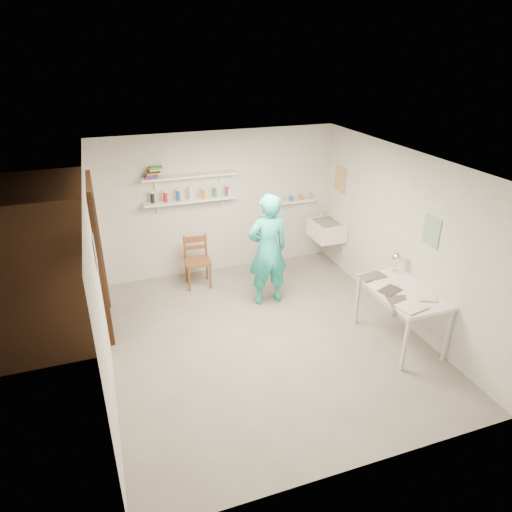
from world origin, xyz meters
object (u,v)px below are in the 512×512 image
object	(u,v)px
man	(268,250)
desk_lamp	(397,257)
work_table	(400,316)
wooden_chair	(197,261)
wall_clock	(263,227)
belfast_sink	(327,230)

from	to	relation	value
man	desk_lamp	bearing A→B (deg)	140.89
man	work_table	xyz separation A→B (m)	(1.28, -1.55, -0.48)
man	wooden_chair	distance (m)	1.30
wall_clock	wooden_chair	bearing A→B (deg)	141.82
belfast_sink	desk_lamp	distance (m)	1.90
wall_clock	belfast_sink	bearing A→B (deg)	19.64
belfast_sink	desk_lamp	xyz separation A→B (m)	(0.08, -1.87, 0.30)
wooden_chair	work_table	world-z (taller)	wooden_chair
wooden_chair	wall_clock	bearing A→B (deg)	-31.58
man	wall_clock	distance (m)	0.36
man	wall_clock	xyz separation A→B (m)	(0.01, 0.22, 0.29)
work_table	man	bearing A→B (deg)	129.66
desk_lamp	wall_clock	bearing A→B (deg)	138.41
man	wall_clock	world-z (taller)	man
belfast_sink	wooden_chair	distance (m)	2.29
belfast_sink	man	size ratio (longest dim) A/B	0.35
man	desk_lamp	xyz separation A→B (m)	(1.47, -1.08, 0.13)
belfast_sink	desk_lamp	bearing A→B (deg)	-87.47
belfast_sink	man	distance (m)	1.61
wall_clock	desk_lamp	distance (m)	1.96
belfast_sink	work_table	distance (m)	2.36
belfast_sink	desk_lamp	size ratio (longest dim) A/B	4.11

